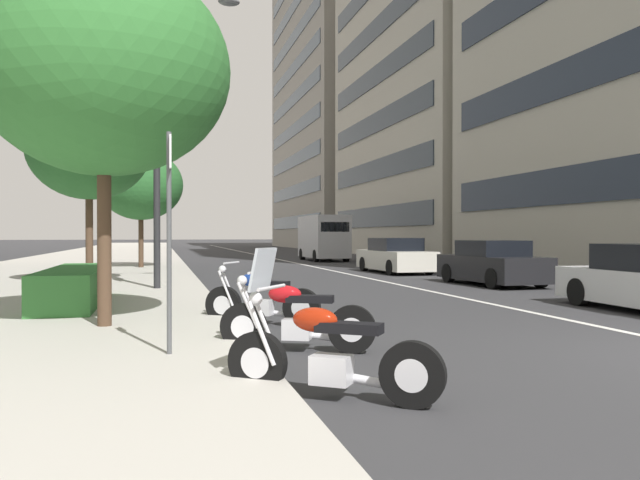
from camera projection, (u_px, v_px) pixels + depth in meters
sidewalk_right_plaza at (93, 262)px, 34.19m from camera, size 160.00×9.57×0.15m
lane_centre_stripe at (274, 258)px, 41.77m from camera, size 110.00×0.16×0.01m
motorcycle_by_sign_pole at (327, 355)px, 6.03m from camera, size 1.38×1.88×1.47m
motorcycle_under_tarp at (295, 321)px, 8.49m from camera, size 1.01×2.03×1.10m
motorcycle_nearest_camera at (261, 301)px, 10.97m from camera, size 1.25×1.90×1.11m
car_mid_block_traffic at (492, 264)px, 19.78m from camera, size 4.19×1.95×1.42m
car_approaching_light at (395, 257)px, 26.09m from camera, size 4.67×1.99×1.46m
delivery_van_ahead at (323, 237)px, 38.12m from camera, size 5.15×2.12×2.75m
parking_sign_by_curb at (169, 221)px, 7.54m from camera, size 0.32×0.06×2.70m
street_lamp_with_banners at (169, 110)px, 16.86m from camera, size 1.26×2.34×8.09m
clipped_hedge_bed at (75, 286)px, 13.17m from camera, size 4.98×1.10×0.74m
street_tree_far_plaza at (104, 69)px, 9.85m from camera, size 3.99×3.99×5.77m
street_tree_mid_sidewalk at (89, 149)px, 18.69m from camera, size 3.61×3.61×5.57m
street_tree_by_lamp_post at (141, 185)px, 27.61m from camera, size 3.69×3.69×5.24m
office_tower_near_left at (489, 20)px, 48.31m from camera, size 22.31×18.56×36.57m
office_tower_far_left_down_avenue at (375, 92)px, 77.21m from camera, size 28.93×20.79×38.60m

